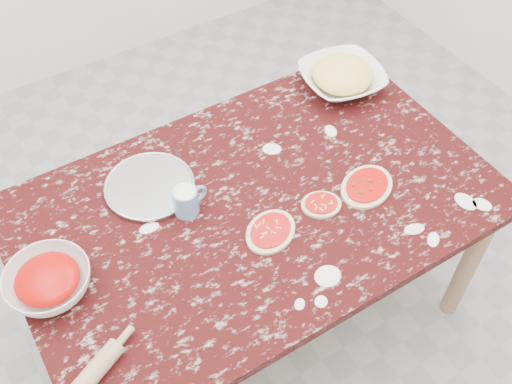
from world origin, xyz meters
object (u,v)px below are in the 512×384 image
object	(u,v)px
cheese_bowl	(342,79)
sauce_bowl	(49,282)
pizza_tray	(150,187)
flour_mug	(186,200)
rolling_pin	(84,384)
worktable	(256,217)

from	to	relation	value
cheese_bowl	sauce_bowl	bearing A→B (deg)	-167.12
sauce_bowl	pizza_tray	bearing A→B (deg)	26.61
flour_mug	rolling_pin	xyz separation A→B (m)	(-0.51, -0.40, -0.02)
sauce_bowl	rolling_pin	bearing A→B (deg)	-94.26
pizza_tray	rolling_pin	world-z (taller)	rolling_pin
worktable	flour_mug	bearing A→B (deg)	157.28
sauce_bowl	flour_mug	distance (m)	0.49
worktable	flour_mug	distance (m)	0.27
worktable	sauce_bowl	world-z (taller)	sauce_bowl
sauce_bowl	flour_mug	bearing A→B (deg)	6.62
pizza_tray	flour_mug	world-z (taller)	flour_mug
worktable	cheese_bowl	bearing A→B (deg)	28.71
rolling_pin	cheese_bowl	bearing A→B (deg)	25.75
pizza_tray	rolling_pin	size ratio (longest dim) A/B	1.14
worktable	rolling_pin	size ratio (longest dim) A/B	6.01
worktable	cheese_bowl	xyz separation A→B (m)	(0.60, 0.33, 0.12)
sauce_bowl	rolling_pin	world-z (taller)	sauce_bowl
worktable	rolling_pin	distance (m)	0.80
pizza_tray	rolling_pin	xyz separation A→B (m)	(-0.45, -0.55, 0.02)
cheese_bowl	flour_mug	bearing A→B (deg)	-163.51
pizza_tray	cheese_bowl	size ratio (longest dim) A/B	0.95
cheese_bowl	rolling_pin	size ratio (longest dim) A/B	1.19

